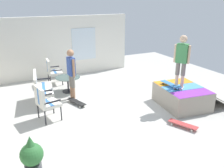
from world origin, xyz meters
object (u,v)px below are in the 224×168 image
object	(u,v)px
skate_ramp	(182,96)
person_watching	(71,71)
person_skater	(182,58)
skateboard_by_bench	(77,102)
patio_table	(68,81)
potted_plant	(32,157)
patio_chair_near_house	(52,70)
patio_bench	(40,86)
skateboard_spare	(183,124)
skateboard_on_ramp	(171,84)
patio_chair_by_wall	(44,100)

from	to	relation	value
skate_ramp	person_watching	size ratio (longest dim) A/B	1.33
person_skater	skateboard_by_bench	bearing A→B (deg)	60.16
patio_table	potted_plant	bearing A→B (deg)	155.10
skate_ramp	patio_chair_near_house	xyz separation A→B (m)	(3.89, 3.28, 0.30)
patio_chair_near_house	potted_plant	xyz separation A→B (m)	(-5.19, 1.58, -0.15)
patio_bench	skateboard_spare	bearing A→B (deg)	-136.69
patio_table	patio_chair_near_house	bearing A→B (deg)	17.01
skate_ramp	skateboard_by_bench	xyz separation A→B (m)	(1.59, 3.04, -0.23)
patio_chair_near_house	patio_table	size ratio (longest dim) A/B	1.13
skateboard_on_ramp	patio_chair_by_wall	bearing A→B (deg)	78.95
potted_plant	patio_chair_by_wall	bearing A→B (deg)	-17.36
patio_chair_by_wall	skateboard_by_bench	world-z (taller)	patio_chair_by_wall
patio_table	skateboard_on_ramp	distance (m)	3.70
skate_ramp	patio_chair_by_wall	bearing A→B (deg)	77.30
patio_table	person_watching	world-z (taller)	person_watching
patio_chair_by_wall	patio_chair_near_house	bearing A→B (deg)	-16.59
skate_ramp	person_skater	bearing A→B (deg)	97.54
skate_ramp	skateboard_on_ramp	distance (m)	0.57
skateboard_by_bench	potted_plant	bearing A→B (deg)	147.76
patio_table	skateboard_by_bench	distance (m)	1.27
skate_ramp	skateboard_by_bench	distance (m)	3.43
patio_chair_near_house	person_skater	xyz separation A→B (m)	(-3.92, -3.06, 0.98)
patio_table	skateboard_spare	bearing A→B (deg)	-152.75
skateboard_by_bench	skateboard_spare	size ratio (longest dim) A/B	1.02
skateboard_on_ramp	potted_plant	distance (m)	4.75
patio_bench	patio_table	distance (m)	1.27
patio_table	skateboard_spare	xyz separation A→B (m)	(-3.91, -2.02, -0.32)
person_watching	skateboard_by_bench	world-z (taller)	person_watching
patio_bench	skateboard_on_ramp	distance (m)	4.21
person_skater	skateboard_on_ramp	distance (m)	0.91
skateboard_by_bench	person_watching	bearing A→B (deg)	-2.58
patio_bench	patio_chair_by_wall	world-z (taller)	same
skate_ramp	patio_chair_near_house	distance (m)	5.10
patio_table	potted_plant	size ratio (longest dim) A/B	0.98
patio_chair_near_house	patio_table	distance (m)	1.15
patio_bench	skateboard_by_bench	world-z (taller)	patio_bench
patio_bench	skateboard_by_bench	size ratio (longest dim) A/B	1.61
person_watching	potted_plant	world-z (taller)	person_watching
skate_ramp	person_skater	size ratio (longest dim) A/B	1.40
skateboard_spare	skateboard_on_ramp	bearing A→B (deg)	-24.07
skate_ramp	skateboard_spare	size ratio (longest dim) A/B	2.85
patio_bench	skateboard_by_bench	distance (m)	1.30
skateboard_by_bench	patio_chair_near_house	bearing A→B (deg)	5.97
person_watching	person_skater	distance (m)	3.53
patio_chair_by_wall	patio_table	xyz separation A→B (m)	(1.88, -1.21, -0.21)
patio_bench	skateboard_on_ramp	bearing A→B (deg)	-118.54
person_skater	skateboard_by_bench	distance (m)	3.58
patio_chair_near_house	potted_plant	size ratio (longest dim) A/B	1.11
skateboard_spare	skateboard_on_ramp	distance (m)	1.56
skate_ramp	patio_table	world-z (taller)	skate_ramp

